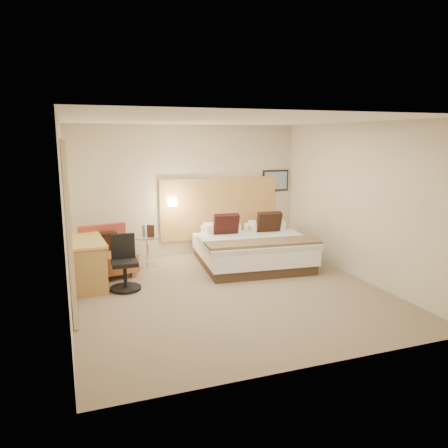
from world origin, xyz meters
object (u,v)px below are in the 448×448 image
object	(u,v)px
bed	(252,248)
side_table	(147,250)
desk	(87,249)
lounge_chair	(108,256)
desk_chair	(125,267)

from	to	relation	value
bed	side_table	xyz separation A→B (m)	(-1.93, 0.56, 0.01)
bed	desk	distance (m)	3.08
lounge_chair	side_table	bearing A→B (deg)	21.68
bed	desk	xyz separation A→B (m)	(-3.06, -0.18, 0.30)
side_table	desk_chair	bearing A→B (deg)	-116.44
side_table	desk_chair	world-z (taller)	desk_chair
bed	desk_chair	bearing A→B (deg)	-166.70
desk	desk_chair	xyz separation A→B (m)	(0.56, -0.41, -0.26)
side_table	desk_chair	size ratio (longest dim) A/B	0.77
bed	lounge_chair	distance (m)	2.71
side_table	desk_chair	xyz separation A→B (m)	(-0.57, -1.15, 0.04)
desk	desk_chair	size ratio (longest dim) A/B	1.47
lounge_chair	desk	distance (m)	0.63
bed	desk_chair	xyz separation A→B (m)	(-2.50, -0.59, 0.04)
lounge_chair	side_table	size ratio (longest dim) A/B	1.43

